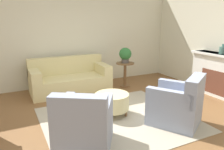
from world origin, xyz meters
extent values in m
plane|color=brown|center=(0.00, 0.00, 0.00)|extent=(16.00, 16.00, 0.00)
cube|color=beige|center=(0.00, 2.77, 1.40)|extent=(9.42, 0.12, 2.80)
cube|color=#B2A893|center=(0.00, 0.00, 0.01)|extent=(2.78, 2.50, 0.01)
cube|color=beige|center=(-0.34, 2.05, 0.21)|extent=(2.04, 0.94, 0.43)
cube|color=beige|center=(-0.34, 2.42, 0.66)|extent=(2.04, 0.20, 0.47)
cube|color=beige|center=(-1.24, 2.03, 0.56)|extent=(0.24, 0.90, 0.26)
cube|color=beige|center=(0.56, 2.03, 0.56)|extent=(0.24, 0.90, 0.26)
cube|color=brown|center=(-0.34, 1.60, 0.03)|extent=(1.84, 0.05, 0.06)
cube|color=#8E99B2|center=(-0.87, -0.60, 0.24)|extent=(1.10, 1.13, 0.46)
cube|color=#8E99B2|center=(-1.05, -0.88, 0.71)|extent=(0.76, 0.58, 0.47)
cube|color=#8E99B2|center=(-0.60, -0.75, 0.60)|extent=(0.55, 0.77, 0.26)
cube|color=#8E99B2|center=(-1.13, -0.41, 0.60)|extent=(0.55, 0.77, 0.26)
cube|color=brown|center=(-0.66, -0.26, 0.04)|extent=(0.61, 0.41, 0.06)
cube|color=#8E99B2|center=(0.87, -0.60, 0.24)|extent=(1.10, 1.13, 0.46)
cube|color=#8E99B2|center=(1.05, -0.88, 0.71)|extent=(0.76, 0.58, 0.47)
cube|color=#8E99B2|center=(1.13, -0.41, 0.60)|extent=(0.55, 0.77, 0.26)
cube|color=#8E99B2|center=(0.60, -0.75, 0.60)|extent=(0.55, 0.77, 0.26)
cube|color=brown|center=(0.66, -0.26, 0.04)|extent=(0.61, 0.41, 0.06)
cylinder|color=beige|center=(0.00, 0.25, 0.29)|extent=(0.68, 0.68, 0.32)
cylinder|color=brown|center=(-0.20, 0.04, 0.07)|extent=(0.05, 0.05, 0.12)
cylinder|color=brown|center=(0.21, 0.04, 0.07)|extent=(0.05, 0.05, 0.12)
cylinder|color=brown|center=(-0.20, 0.46, 0.07)|extent=(0.05, 0.05, 0.12)
cylinder|color=brown|center=(0.21, 0.46, 0.07)|extent=(0.05, 0.05, 0.12)
cylinder|color=brown|center=(1.19, 1.80, 0.68)|extent=(0.51, 0.51, 0.03)
cylinder|color=brown|center=(1.19, 1.80, 0.33)|extent=(0.08, 0.08, 0.67)
cylinder|color=brown|center=(1.19, 1.80, 0.01)|extent=(0.28, 0.28, 0.03)
cube|color=white|center=(2.92, 0.05, 0.54)|extent=(0.36, 1.50, 1.07)
cube|color=brown|center=(2.75, 0.05, 0.38)|extent=(0.02, 0.82, 0.59)
cube|color=white|center=(2.90, 0.05, 1.05)|extent=(0.44, 1.60, 0.05)
cylinder|color=#477066|center=(2.90, 0.05, 1.16)|extent=(0.19, 0.19, 0.18)
cylinder|color=#477066|center=(2.90, 0.05, 1.28)|extent=(0.09, 0.09, 0.07)
cylinder|color=#4C4742|center=(1.19, 1.80, 0.75)|extent=(0.21, 0.21, 0.11)
sphere|color=#2D6B33|center=(1.19, 1.80, 0.95)|extent=(0.34, 0.34, 0.34)
camera|label=1|loc=(-1.83, -3.44, 1.90)|focal=35.00mm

